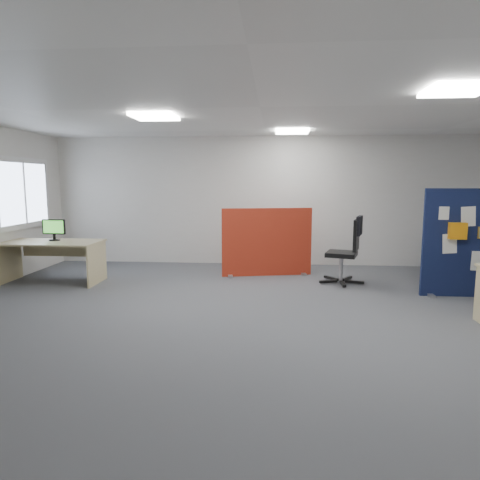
# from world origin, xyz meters

# --- Properties ---
(floor) EXTENTS (9.00, 9.00, 0.00)m
(floor) POSITION_xyz_m (0.00, 0.00, 0.00)
(floor) COLOR #4E5156
(floor) RESTS_ON ground
(ceiling) EXTENTS (9.00, 7.00, 0.02)m
(ceiling) POSITION_xyz_m (0.00, 0.00, 2.70)
(ceiling) COLOR white
(ceiling) RESTS_ON wall_back
(wall_back) EXTENTS (9.00, 0.02, 2.70)m
(wall_back) POSITION_xyz_m (0.00, 3.50, 1.35)
(wall_back) COLOR silver
(wall_back) RESTS_ON floor
(wall_front) EXTENTS (9.00, 0.02, 2.70)m
(wall_front) POSITION_xyz_m (0.00, -3.50, 1.35)
(wall_front) COLOR silver
(wall_front) RESTS_ON floor
(window) EXTENTS (0.06, 1.70, 1.30)m
(window) POSITION_xyz_m (-4.44, 2.00, 1.55)
(window) COLOR white
(window) RESTS_ON wall_left
(ceiling_lights) EXTENTS (4.10, 4.10, 0.04)m
(ceiling_lights) POSITION_xyz_m (0.33, 0.67, 2.67)
(ceiling_lights) COLOR white
(ceiling_lights) RESTS_ON ceiling
(red_divider) EXTENTS (1.67, 0.39, 1.27)m
(red_divider) POSITION_xyz_m (0.06, 2.36, 0.63)
(red_divider) COLOR maroon
(red_divider) RESTS_ON floor
(second_desk) EXTENTS (1.67, 0.84, 0.73)m
(second_desk) POSITION_xyz_m (-3.68, 1.54, 0.56)
(second_desk) COLOR tan
(second_desk) RESTS_ON floor
(monitor_second) EXTENTS (0.42, 0.19, 0.38)m
(monitor_second) POSITION_xyz_m (-3.68, 1.61, 0.94)
(monitor_second) COLOR black
(monitor_second) RESTS_ON second_desk
(office_chair) EXTENTS (0.78, 0.74, 1.16)m
(office_chair) POSITION_xyz_m (1.48, 1.82, 0.66)
(office_chair) COLOR black
(office_chair) RESTS_ON floor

